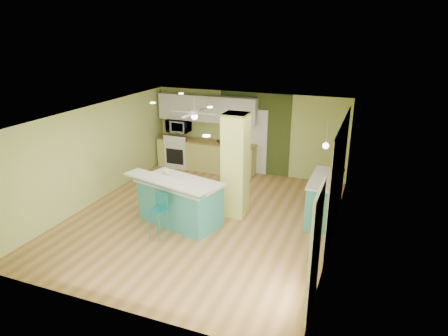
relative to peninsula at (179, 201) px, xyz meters
The scene contains 23 objects.
floor 0.79m from the peninsula, 44.80° to the left, with size 6.00×7.00×0.01m, color olive.
ceiling 2.04m from the peninsula, 44.80° to the left, with size 6.00×7.00×0.01m, color white.
wall_back 3.98m from the peninsula, 84.17° to the left, with size 6.00×0.01×2.50m, color #B7C368.
wall_front 3.21m from the peninsula, 82.71° to the right, with size 6.00×0.01×2.50m, color #B7C368.
wall_left 2.73m from the peninsula, behind, with size 0.01×7.00×2.50m, color #B7C368.
wall_right 3.50m from the peninsula, ahead, with size 0.01×7.00×2.50m, color #B7C368.
wood_panel 3.60m from the peninsula, 16.38° to the left, with size 0.02×3.40×2.50m, color olive.
olive_accent 3.99m from the peninsula, 81.24° to the left, with size 2.20×0.02×2.50m, color #3B491D.
interior_door 3.93m from the peninsula, 81.18° to the left, with size 0.82×0.05×2.00m, color white.
french_door 3.90m from the peninsula, 29.49° to the right, with size 0.04×1.08×2.10m, color white.
column 1.55m from the peninsula, 40.50° to the left, with size 0.55×0.55×2.50m, color #C1CD5F.
kitchen_run 3.71m from the peninsula, 104.08° to the left, with size 3.25×0.63×0.94m.
stove 4.04m from the peninsula, 117.32° to the left, with size 0.76×0.66×1.08m.
upper_cabinets 4.07m from the peninsula, 103.65° to the left, with size 3.20×0.34×0.80m, color silver.
microwave 4.12m from the peninsula, 117.25° to the left, with size 0.70×0.48×0.39m, color white.
ceiling_fan 2.93m from the peninsula, 106.33° to the left, with size 1.41×1.41×0.61m.
pendant_lamp 3.52m from the peninsula, 20.59° to the left, with size 0.14×0.14×0.69m.
wall_decor 3.71m from the peninsula, 19.57° to the left, with size 0.03×0.90×0.70m, color brown.
peninsula is the anchor object (origin of this frame).
bar_stool 0.76m from the peninsula, 96.33° to the right, with size 0.39×0.39×1.02m.
side_counter 3.39m from the peninsula, 24.12° to the left, with size 0.69×1.63×1.05m.
fruit_bowl 3.63m from the peninsula, 95.73° to the left, with size 0.30×0.30×0.07m, color #341E15.
canister 0.70m from the peninsula, 162.03° to the left, with size 0.16×0.16×0.18m, color yellow.
Camera 1 is at (3.61, -7.85, 4.34)m, focal length 32.00 mm.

